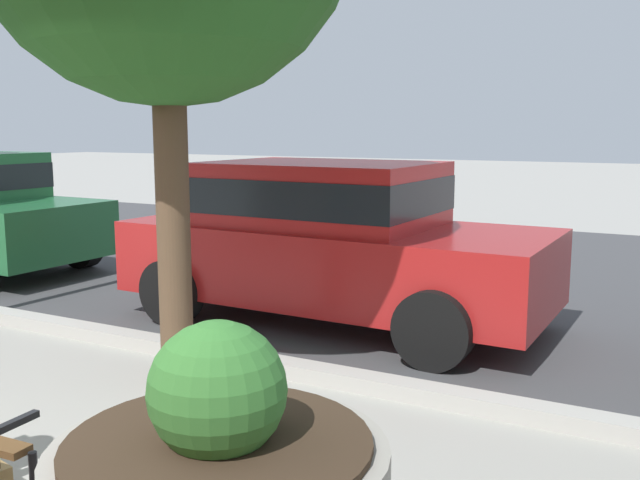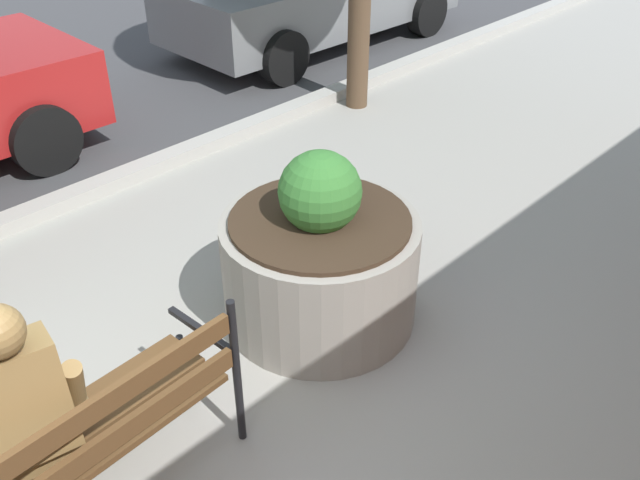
# 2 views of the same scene
# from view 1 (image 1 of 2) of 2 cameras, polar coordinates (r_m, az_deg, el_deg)

# --- Properties ---
(street_surface) EXTENTS (60.00, 9.00, 0.01)m
(street_surface) POSITION_cam_1_polar(r_m,az_deg,el_deg) (9.89, 7.43, -2.05)
(street_surface) COLOR #424244
(street_surface) RESTS_ON ground
(curb_stone) EXTENTS (60.00, 0.20, 0.12)m
(curb_stone) POSITION_cam_1_polar(r_m,az_deg,el_deg) (5.92, -8.71, -9.05)
(curb_stone) COLOR #B2AFA8
(curb_stone) RESTS_ON ground
(parked_car_red) EXTENTS (4.14, 1.99, 1.56)m
(parked_car_red) POSITION_cam_1_polar(r_m,az_deg,el_deg) (6.88, 0.79, 0.27)
(parked_car_red) COLOR #B21E1E
(parked_car_red) RESTS_ON ground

